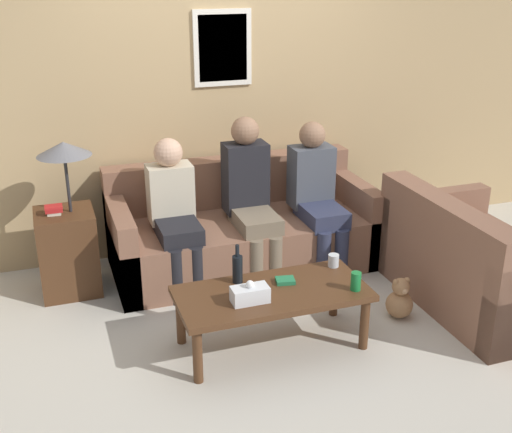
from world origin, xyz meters
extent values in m
plane|color=beige|center=(0.00, 0.00, 0.00)|extent=(16.00, 16.00, 0.00)
cube|color=tan|center=(0.00, 1.04, 1.30)|extent=(9.00, 0.06, 2.60)
cube|color=silver|center=(0.00, 1.00, 1.70)|extent=(0.48, 0.02, 0.60)
cube|color=silver|center=(0.00, 0.99, 1.70)|extent=(0.40, 0.01, 0.52)
cube|color=brown|center=(0.00, 0.50, 0.21)|extent=(2.10, 0.93, 0.42)
cube|color=brown|center=(0.00, 0.86, 0.62)|extent=(2.10, 0.20, 0.40)
cube|color=brown|center=(-0.98, 0.50, 0.32)|extent=(0.14, 0.93, 0.64)
cube|color=brown|center=(0.98, 0.50, 0.32)|extent=(0.14, 0.93, 0.64)
cube|color=brown|center=(1.47, -0.64, 0.21)|extent=(0.93, 1.43, 0.42)
cube|color=brown|center=(1.10, -0.64, 0.62)|extent=(0.20, 1.43, 0.40)
cube|color=brown|center=(1.47, 0.01, 0.32)|extent=(0.93, 0.14, 0.64)
cube|color=#4C2D19|center=(-0.19, -0.69, 0.38)|extent=(1.22, 0.57, 0.04)
cylinder|color=#4C2D19|center=(-0.75, -0.92, 0.18)|extent=(0.06, 0.06, 0.36)
cylinder|color=#4C2D19|center=(0.36, -0.92, 0.18)|extent=(0.06, 0.06, 0.36)
cylinder|color=#4C2D19|center=(-0.75, -0.47, 0.18)|extent=(0.06, 0.06, 0.36)
cylinder|color=#4C2D19|center=(0.36, -0.47, 0.18)|extent=(0.06, 0.06, 0.36)
cube|color=#4C2D19|center=(-1.37, 0.52, 0.32)|extent=(0.43, 0.43, 0.64)
cylinder|color=#262628|center=(-1.32, 0.52, 0.86)|extent=(0.02, 0.02, 0.45)
cone|color=slate|center=(-1.32, 0.52, 1.12)|extent=(0.39, 0.39, 0.10)
cube|color=beige|center=(-1.44, 0.50, 0.65)|extent=(0.10, 0.09, 0.02)
cube|color=red|center=(-1.44, 0.50, 0.67)|extent=(0.12, 0.09, 0.03)
cube|color=red|center=(-1.44, 0.50, 0.70)|extent=(0.13, 0.10, 0.02)
cylinder|color=black|center=(-0.37, -0.51, 0.50)|extent=(0.07, 0.07, 0.19)
cylinder|color=black|center=(-0.37, -0.51, 0.63)|extent=(0.03, 0.03, 0.08)
cylinder|color=silver|center=(0.32, -0.50, 0.45)|extent=(0.07, 0.07, 0.09)
cube|color=#237547|center=(-0.07, -0.61, 0.42)|extent=(0.14, 0.12, 0.03)
cylinder|color=#197A38|center=(0.31, -0.85, 0.46)|extent=(0.07, 0.07, 0.12)
cube|color=silver|center=(-0.37, -0.78, 0.45)|extent=(0.23, 0.12, 0.10)
sphere|color=white|center=(-0.37, -0.78, 0.52)|extent=(0.05, 0.05, 0.05)
cube|color=black|center=(-0.58, 0.29, 0.47)|extent=(0.31, 0.45, 0.14)
cylinder|color=black|center=(-0.65, 0.07, 0.21)|extent=(0.11, 0.11, 0.42)
cylinder|color=black|center=(-0.50, 0.07, 0.21)|extent=(0.11, 0.11, 0.42)
cube|color=beige|center=(-0.58, 0.52, 0.70)|extent=(0.34, 0.22, 0.45)
sphere|color=tan|center=(-0.58, 0.52, 1.02)|extent=(0.22, 0.22, 0.22)
cube|color=#756651|center=(0.03, 0.29, 0.47)|extent=(0.31, 0.48, 0.14)
cylinder|color=#756651|center=(-0.05, 0.05, 0.21)|extent=(0.11, 0.11, 0.42)
cylinder|color=#756651|center=(0.11, 0.05, 0.21)|extent=(0.11, 0.11, 0.42)
cube|color=black|center=(0.03, 0.53, 0.75)|extent=(0.34, 0.22, 0.56)
sphere|color=#8C664C|center=(0.03, 0.53, 1.13)|extent=(0.22, 0.22, 0.22)
cube|color=#2D334C|center=(0.57, 0.24, 0.47)|extent=(0.31, 0.46, 0.14)
cylinder|color=#2D334C|center=(0.50, 0.02, 0.21)|extent=(0.11, 0.11, 0.42)
cylinder|color=#2D334C|center=(0.65, 0.02, 0.21)|extent=(0.11, 0.11, 0.42)
cube|color=#474C56|center=(0.57, 0.47, 0.72)|extent=(0.34, 0.22, 0.50)
sphere|color=#8C664C|center=(0.57, 0.47, 1.07)|extent=(0.21, 0.21, 0.21)
sphere|color=#A87A51|center=(0.78, -0.64, 0.10)|extent=(0.19, 0.19, 0.19)
sphere|color=#A87A51|center=(0.78, -0.64, 0.24)|extent=(0.12, 0.12, 0.12)
sphere|color=#A87A51|center=(0.74, -0.64, 0.28)|extent=(0.04, 0.04, 0.04)
sphere|color=#A87A51|center=(0.83, -0.64, 0.28)|extent=(0.04, 0.04, 0.04)
sphere|color=tan|center=(0.78, -0.69, 0.23)|extent=(0.05, 0.05, 0.05)
camera|label=1|loc=(-1.47, -4.06, 2.35)|focal=45.00mm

